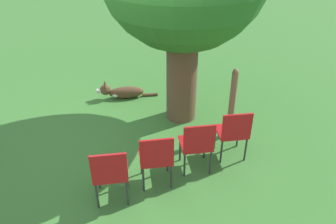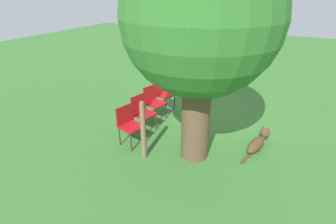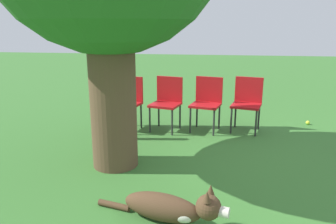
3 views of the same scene
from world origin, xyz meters
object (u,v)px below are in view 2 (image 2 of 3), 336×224
(red_chair_0, at_px, (163,92))
(red_chair_1, at_px, (153,100))
(oak_tree, at_px, (201,20))
(dog, at_px, (258,142))
(tennis_ball, at_px, (166,92))
(fence_post, at_px, (143,130))
(red_chair_3, at_px, (129,123))
(red_chair_2, at_px, (142,111))

(red_chair_0, relative_size, red_chair_1, 1.00)
(red_chair_0, bearing_deg, oak_tree, -32.84)
(dog, distance_m, tennis_ball, 3.73)
(fence_post, bearing_deg, red_chair_3, -28.56)
(red_chair_3, relative_size, tennis_ball, 12.59)
(dog, relative_size, red_chair_0, 1.43)
(red_chair_0, xyz_separation_m, tennis_ball, (0.46, -1.09, -0.46))
(dog, xyz_separation_m, fence_post, (1.97, 1.37, 0.48))
(red_chair_0, height_order, red_chair_3, same)
(fence_post, distance_m, red_chair_3, 0.64)
(red_chair_0, relative_size, tennis_ball, 12.59)
(oak_tree, distance_m, dog, 2.84)
(red_chair_0, height_order, red_chair_2, same)
(oak_tree, height_order, tennis_ball, oak_tree)
(fence_post, distance_m, red_chair_2, 1.13)
(red_chair_1, bearing_deg, fence_post, -52.93)
(dog, bearing_deg, red_chair_2, 112.83)
(fence_post, relative_size, red_chair_1, 1.43)
(dog, distance_m, red_chair_3, 2.76)
(red_chair_0, distance_m, red_chair_1, 0.64)
(fence_post, height_order, red_chair_3, fence_post)
(oak_tree, bearing_deg, dog, -142.59)
(red_chair_0, xyz_separation_m, red_chair_3, (-0.20, 1.91, 0.00))
(fence_post, bearing_deg, red_chair_0, -71.14)
(fence_post, height_order, red_chair_1, fence_post)
(red_chair_2, xyz_separation_m, red_chair_3, (-0.07, 0.64, 0.00))
(oak_tree, relative_size, dog, 3.27)
(dog, bearing_deg, tennis_ball, 72.10)
(oak_tree, relative_size, fence_post, 3.26)
(dog, height_order, red_chair_2, red_chair_2)
(fence_post, bearing_deg, dog, -145.18)
(oak_tree, distance_m, tennis_ball, 4.32)
(tennis_ball, bearing_deg, dog, 148.64)
(red_chair_1, bearing_deg, red_chair_2, -70.50)
(red_chair_1, height_order, tennis_ball, red_chair_1)
(red_chair_3, bearing_deg, tennis_ball, 115.86)
(oak_tree, height_order, dog, oak_tree)
(red_chair_2, relative_size, tennis_ball, 12.59)
(oak_tree, height_order, red_chair_1, oak_tree)
(oak_tree, distance_m, red_chair_3, 2.55)
(red_chair_0, bearing_deg, dog, -3.84)
(fence_post, bearing_deg, red_chair_1, -66.39)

